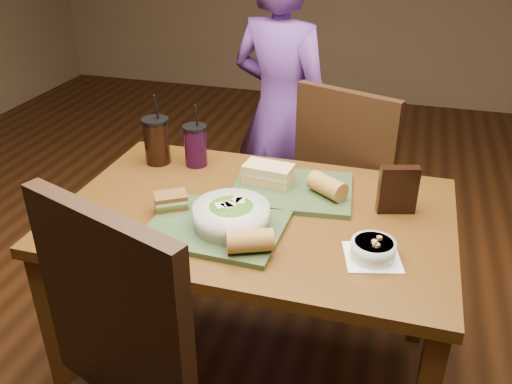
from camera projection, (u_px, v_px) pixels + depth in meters
ground at (256, 370)px, 2.18m from camera, size 6.00×6.00×0.00m
dining_table at (256, 233)px, 1.87m from camera, size 1.30×0.85×0.75m
chair_far at (344, 184)px, 2.39m from camera, size 0.57×0.58×1.03m
diner at (281, 113)px, 2.65m from camera, size 0.64×0.52×1.50m
tray_near at (216, 228)px, 1.71m from camera, size 0.43×0.33×0.02m
tray_far at (292, 190)px, 1.93m from camera, size 0.45×0.36×0.02m
salad_bowl at (231, 214)px, 1.69m from camera, size 0.24×0.24×0.08m
soup_bowl at (373, 249)px, 1.57m from camera, size 0.19×0.19×0.06m
sandwich_near at (171, 201)px, 1.80m from camera, size 0.13×0.12×0.05m
sandwich_far at (268, 174)px, 1.95m from camera, size 0.18×0.11×0.07m
baguette_near at (250, 241)px, 1.57m from camera, size 0.15×0.12×0.07m
baguette_far at (327, 186)px, 1.87m from camera, size 0.15×0.14×0.07m
cup_cola at (157, 141)px, 2.12m from camera, size 0.10×0.10×0.28m
cup_berry at (196, 145)px, 2.10m from camera, size 0.09×0.09×0.25m
chip_bag at (398, 190)px, 1.78m from camera, size 0.13×0.07×0.17m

